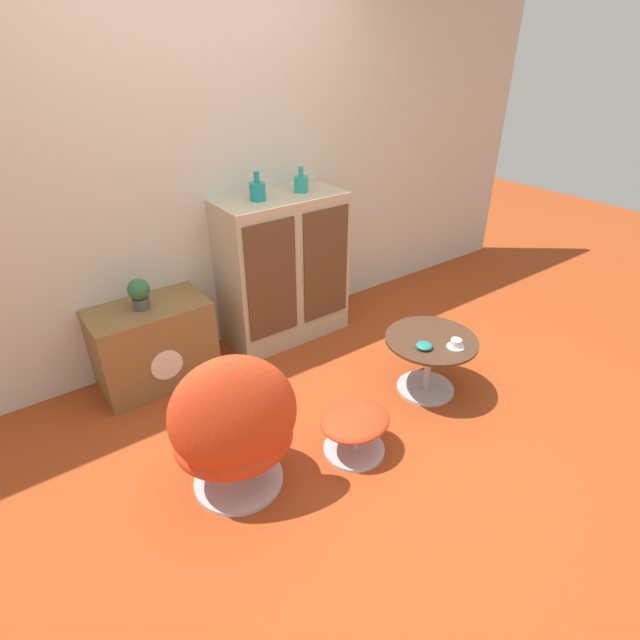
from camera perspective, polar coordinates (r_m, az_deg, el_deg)
name	(u,v)px	position (r m, az deg, el deg)	size (l,w,h in m)	color
ground_plane	(331,441)	(3.02, 1.29, -13.71)	(12.00, 12.00, 0.00)	#9E3D19
wall_back	(201,170)	(3.52, -13.44, 16.32)	(6.40, 0.06, 2.60)	beige
sideboard	(283,270)	(3.75, -4.20, 5.78)	(0.93, 0.45, 1.11)	tan
tv_console	(154,344)	(3.51, -18.48, -2.65)	(0.75, 0.44, 0.57)	brown
egg_chair	(234,429)	(2.52, -9.78, -12.19)	(0.75, 0.72, 0.86)	#B7B7BC
ottoman	(355,426)	(2.85, 4.03, -11.96)	(0.41, 0.35, 0.26)	#B7B7BC
coffee_table	(429,356)	(3.32, 12.38, -4.06)	(0.59, 0.59, 0.40)	#B7B7BC
vase_leftmost	(257,191)	(3.46, -7.17, 14.47)	(0.11, 0.11, 0.19)	teal
vase_inner_left	(301,183)	(3.64, -2.17, 15.35)	(0.10, 0.10, 0.18)	teal
potted_plant	(139,293)	(3.32, -19.96, 2.95)	(0.14, 0.14, 0.20)	#4C4C51
teacup	(456,344)	(3.18, 15.26, -2.67)	(0.11, 0.11, 0.06)	white
bowl	(424,346)	(3.13, 11.82, -2.90)	(0.10, 0.10, 0.04)	#1E7A70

